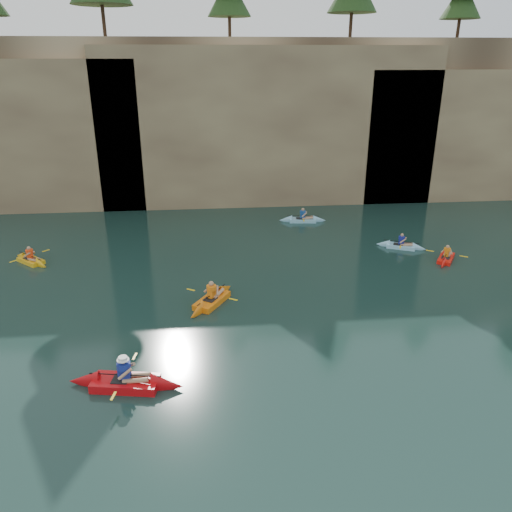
{
  "coord_description": "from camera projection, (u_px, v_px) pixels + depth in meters",
  "views": [
    {
      "loc": [
        -2.51,
        -13.68,
        10.33
      ],
      "look_at": [
        -0.73,
        4.46,
        3.0
      ],
      "focal_mm": 35.0,
      "sensor_mm": 36.0,
      "label": 1
    }
  ],
  "objects": [
    {
      "name": "kayaker_orange",
      "position": [
        212.0,
        300.0,
        22.34
      ],
      "size": [
        2.53,
        3.42,
        1.34
      ],
      "rotation": [
        0.0,
        0.0,
        1.02
      ],
      "color": "orange",
      "rests_on": "ground"
    },
    {
      "name": "kayaker_ltblue_mid",
      "position": [
        303.0,
        220.0,
        33.35
      ],
      "size": [
        3.17,
        2.33,
        1.18
      ],
      "rotation": [
        0.0,
        0.0,
        -0.11
      ],
      "color": "#85C2DF",
      "rests_on": "ground"
    },
    {
      "name": "cliff_slab_center",
      "position": [
        269.0,
        126.0,
        35.63
      ],
      "size": [
        24.0,
        2.4,
        11.4
      ],
      "primitive_type": "cube",
      "color": "#9D8C5F",
      "rests_on": "ground"
    },
    {
      "name": "ground",
      "position": [
        291.0,
        387.0,
        16.71
      ],
      "size": [
        160.0,
        160.0,
        0.0
      ],
      "primitive_type": "plane",
      "color": "black",
      "rests_on": "ground"
    },
    {
      "name": "kayaker_red_far",
      "position": [
        446.0,
        258.0,
        27.08
      ],
      "size": [
        2.19,
        2.82,
        1.08
      ],
      "rotation": [
        0.0,
        0.0,
        0.98
      ],
      "color": "red",
      "rests_on": "ground"
    },
    {
      "name": "sea_cave_center",
      "position": [
        188.0,
        186.0,
        36.02
      ],
      "size": [
        3.5,
        1.0,
        3.2
      ],
      "primitive_type": "cube",
      "color": "black",
      "rests_on": "ground"
    },
    {
      "name": "sea_cave_east",
      "position": [
        377.0,
        173.0,
        37.04
      ],
      "size": [
        5.0,
        1.0,
        4.5
      ],
      "primitive_type": "cube",
      "color": "black",
      "rests_on": "ground"
    },
    {
      "name": "cliff",
      "position": [
        235.0,
        111.0,
        42.17
      ],
      "size": [
        70.0,
        16.0,
        12.0
      ],
      "primitive_type": "cube",
      "color": "tan",
      "rests_on": "ground"
    },
    {
      "name": "kayaker_ltblue_near",
      "position": [
        401.0,
        246.0,
        28.79
      ],
      "size": [
        2.83,
        2.04,
        1.1
      ],
      "rotation": [
        0.0,
        0.0,
        -0.42
      ],
      "color": "#93D5F6",
      "rests_on": "ground"
    },
    {
      "name": "main_kayaker",
      "position": [
        126.0,
        382.0,
        16.66
      ],
      "size": [
        4.01,
        2.6,
        1.46
      ],
      "rotation": [
        0.0,
        0.0,
        -0.17
      ],
      "color": "red",
      "rests_on": "ground"
    },
    {
      "name": "kayaker_yellow",
      "position": [
        31.0,
        260.0,
        26.75
      ],
      "size": [
        2.55,
        2.39,
        1.15
      ],
      "rotation": [
        0.0,
        0.0,
        -0.73
      ],
      "color": "#F0AE14",
      "rests_on": "ground"
    }
  ]
}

